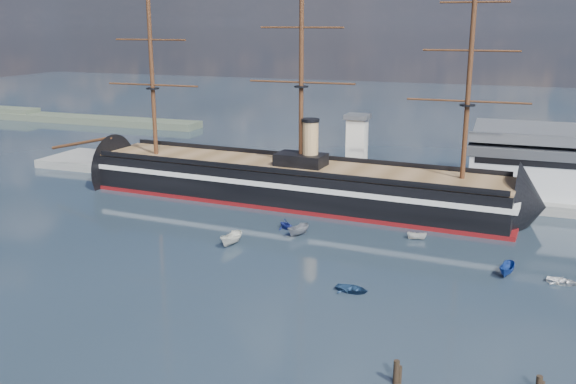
% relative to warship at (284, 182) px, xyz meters
% --- Properties ---
extents(ground, '(600.00, 600.00, 0.00)m').
position_rel_warship_xyz_m(ground, '(9.06, -20.00, -4.04)').
color(ground, '#1C2630').
rests_on(ground, ground).
extents(quay, '(180.00, 18.00, 2.00)m').
position_rel_warship_xyz_m(quay, '(19.06, 16.00, -4.04)').
color(quay, slate).
rests_on(quay, ground).
extents(quay_tower, '(5.00, 5.00, 15.00)m').
position_rel_warship_xyz_m(quay_tower, '(12.06, 13.00, 5.72)').
color(quay_tower, silver).
rests_on(quay_tower, ground).
extents(shoreline, '(120.00, 10.00, 4.00)m').
position_rel_warship_xyz_m(shoreline, '(-130.17, 75.00, -2.59)').
color(shoreline, '#3F4C38').
rests_on(shoreline, ground).
extents(warship, '(113.37, 22.00, 53.94)m').
position_rel_warship_xyz_m(warship, '(0.00, 0.00, 0.00)').
color(warship, black).
rests_on(warship, ground).
extents(motorboat_a, '(6.70, 3.24, 2.57)m').
position_rel_warship_xyz_m(motorboat_a, '(1.66, -29.08, -4.04)').
color(motorboat_a, beige).
rests_on(motorboat_a, ground).
extents(motorboat_b, '(1.44, 2.96, 1.33)m').
position_rel_warship_xyz_m(motorboat_b, '(25.46, -40.67, -4.04)').
color(motorboat_b, navy).
rests_on(motorboat_b, ground).
extents(motorboat_c, '(6.38, 4.12, 2.40)m').
position_rel_warship_xyz_m(motorboat_c, '(10.50, -20.61, -4.04)').
color(motorboat_c, slate).
rests_on(motorboat_c, ground).
extents(motorboat_d, '(5.01, 5.77, 1.98)m').
position_rel_warship_xyz_m(motorboat_d, '(7.02, -17.61, -4.04)').
color(motorboat_d, navy).
rests_on(motorboat_d, ground).
extents(motorboat_e, '(1.49, 2.77, 1.23)m').
position_rel_warship_xyz_m(motorboat_e, '(52.79, -27.53, -4.04)').
color(motorboat_e, white).
rests_on(motorboat_e, ground).
extents(motorboat_f, '(5.93, 3.04, 2.26)m').
position_rel_warship_xyz_m(motorboat_f, '(45.31, -26.98, -4.04)').
color(motorboat_f, navy).
rests_on(motorboat_f, ground).
extents(motorboat_g, '(1.49, 3.98, 1.59)m').
position_rel_warship_xyz_m(motorboat_g, '(30.19, -15.35, -4.04)').
color(motorboat_g, silver).
rests_on(motorboat_g, ground).
extents(piling_near_right, '(0.64, 0.64, 3.37)m').
position_rel_warship_xyz_m(piling_near_right, '(35.70, -61.74, -4.04)').
color(piling_near_right, black).
rests_on(piling_near_right, ground).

